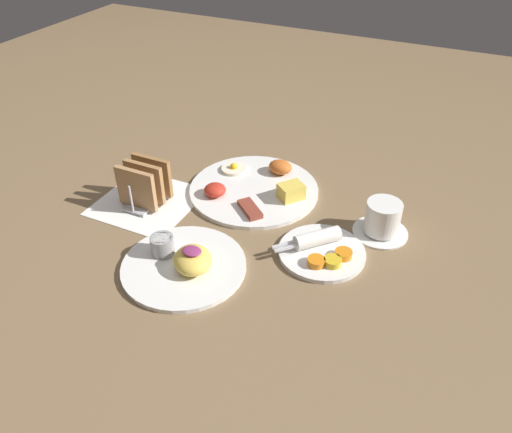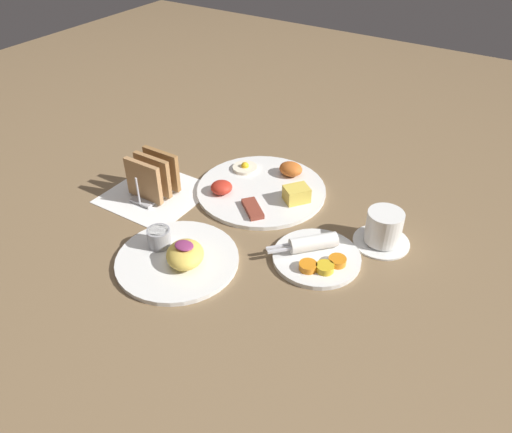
{
  "view_description": "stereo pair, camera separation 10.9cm",
  "coord_description": "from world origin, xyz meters",
  "px_view_note": "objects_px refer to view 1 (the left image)",
  "views": [
    {
      "loc": [
        0.43,
        -0.75,
        0.68
      ],
      "look_at": [
        0.05,
        0.04,
        0.03
      ],
      "focal_mm": 35.0,
      "sensor_mm": 36.0,
      "label": 1
    },
    {
      "loc": [
        0.52,
        -0.7,
        0.68
      ],
      "look_at": [
        0.05,
        0.04,
        0.03
      ],
      "focal_mm": 35.0,
      "sensor_mm": 36.0,
      "label": 2
    }
  ],
  "objects_px": {
    "plate_foreground": "(184,262)",
    "plate_breakfast": "(255,188)",
    "plate_condiments": "(322,250)",
    "coffee_cup": "(382,220)",
    "toast_rack": "(145,184)"
  },
  "relations": [
    {
      "from": "plate_foreground",
      "to": "toast_rack",
      "type": "height_order",
      "value": "toast_rack"
    },
    {
      "from": "plate_condiments",
      "to": "plate_foreground",
      "type": "xyz_separation_m",
      "value": [
        -0.23,
        -0.16,
        0.0
      ]
    },
    {
      "from": "plate_breakfast",
      "to": "plate_condiments",
      "type": "relative_size",
      "value": 1.73
    },
    {
      "from": "plate_breakfast",
      "to": "plate_foreground",
      "type": "xyz_separation_m",
      "value": [
        -0.01,
        -0.31,
        0.01
      ]
    },
    {
      "from": "plate_foreground",
      "to": "toast_rack",
      "type": "xyz_separation_m",
      "value": [
        -0.2,
        0.16,
        0.04
      ]
    },
    {
      "from": "plate_foreground",
      "to": "plate_breakfast",
      "type": "bearing_deg",
      "value": 88.22
    },
    {
      "from": "plate_breakfast",
      "to": "toast_rack",
      "type": "bearing_deg",
      "value": -144.24
    },
    {
      "from": "plate_condiments",
      "to": "coffee_cup",
      "type": "height_order",
      "value": "coffee_cup"
    },
    {
      "from": "plate_breakfast",
      "to": "coffee_cup",
      "type": "distance_m",
      "value": 0.32
    },
    {
      "from": "toast_rack",
      "to": "plate_foreground",
      "type": "bearing_deg",
      "value": -38.25
    },
    {
      "from": "plate_breakfast",
      "to": "coffee_cup",
      "type": "height_order",
      "value": "coffee_cup"
    },
    {
      "from": "plate_breakfast",
      "to": "coffee_cup",
      "type": "xyz_separation_m",
      "value": [
        0.32,
        -0.03,
        0.03
      ]
    },
    {
      "from": "plate_condiments",
      "to": "toast_rack",
      "type": "distance_m",
      "value": 0.44
    },
    {
      "from": "plate_foreground",
      "to": "plate_condiments",
      "type": "bearing_deg",
      "value": 33.82
    },
    {
      "from": "plate_breakfast",
      "to": "plate_foreground",
      "type": "bearing_deg",
      "value": -91.78
    }
  ]
}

